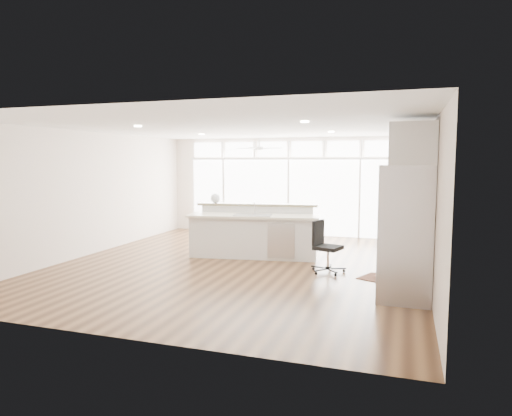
% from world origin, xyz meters
% --- Properties ---
extents(floor, '(7.00, 8.00, 0.02)m').
position_xyz_m(floor, '(0.00, 0.00, -0.01)').
color(floor, '#3D2412').
rests_on(floor, ground).
extents(ceiling, '(7.00, 8.00, 0.02)m').
position_xyz_m(ceiling, '(0.00, 0.00, 2.70)').
color(ceiling, white).
rests_on(ceiling, wall_back).
extents(wall_back, '(7.00, 0.04, 2.70)m').
position_xyz_m(wall_back, '(0.00, 4.00, 1.35)').
color(wall_back, silver).
rests_on(wall_back, floor).
extents(wall_front, '(7.00, 0.04, 2.70)m').
position_xyz_m(wall_front, '(0.00, -4.00, 1.35)').
color(wall_front, silver).
rests_on(wall_front, floor).
extents(wall_left, '(0.04, 8.00, 2.70)m').
position_xyz_m(wall_left, '(-3.50, 0.00, 1.35)').
color(wall_left, silver).
rests_on(wall_left, floor).
extents(wall_right, '(0.04, 8.00, 2.70)m').
position_xyz_m(wall_right, '(3.50, 0.00, 1.35)').
color(wall_right, silver).
rests_on(wall_right, floor).
extents(glass_wall, '(5.80, 0.06, 2.08)m').
position_xyz_m(glass_wall, '(0.00, 3.94, 1.05)').
color(glass_wall, white).
rests_on(glass_wall, wall_back).
extents(transom_row, '(5.90, 0.06, 0.40)m').
position_xyz_m(transom_row, '(0.00, 3.94, 2.38)').
color(transom_row, white).
rests_on(transom_row, wall_back).
extents(desk_window, '(0.04, 0.85, 0.85)m').
position_xyz_m(desk_window, '(3.46, 0.30, 1.55)').
color(desk_window, silver).
rests_on(desk_window, wall_right).
extents(ceiling_fan, '(1.16, 1.16, 0.32)m').
position_xyz_m(ceiling_fan, '(-0.50, 2.80, 2.48)').
color(ceiling_fan, silver).
rests_on(ceiling_fan, ceiling).
extents(recessed_lights, '(3.40, 3.00, 0.02)m').
position_xyz_m(recessed_lights, '(0.00, 0.20, 2.68)').
color(recessed_lights, white).
rests_on(recessed_lights, ceiling).
extents(oven_cabinet, '(0.64, 1.20, 2.50)m').
position_xyz_m(oven_cabinet, '(3.17, 1.80, 1.25)').
color(oven_cabinet, silver).
rests_on(oven_cabinet, floor).
extents(desk_nook, '(0.72, 1.30, 0.76)m').
position_xyz_m(desk_nook, '(3.13, 0.30, 0.38)').
color(desk_nook, silver).
rests_on(desk_nook, floor).
extents(upper_cabinets, '(0.64, 1.30, 0.64)m').
position_xyz_m(upper_cabinets, '(3.17, 0.30, 2.35)').
color(upper_cabinets, silver).
rests_on(upper_cabinets, wall_right).
extents(refrigerator, '(0.76, 0.90, 2.00)m').
position_xyz_m(refrigerator, '(3.11, -1.35, 1.00)').
color(refrigerator, '#B5B5BA').
rests_on(refrigerator, floor).
extents(fridge_cabinet, '(0.64, 0.90, 0.60)m').
position_xyz_m(fridge_cabinet, '(3.17, -1.35, 2.30)').
color(fridge_cabinet, silver).
rests_on(fridge_cabinet, wall_right).
extents(framed_photos, '(0.06, 0.22, 0.80)m').
position_xyz_m(framed_photos, '(3.46, 0.92, 1.40)').
color(framed_photos, black).
rests_on(framed_photos, wall_right).
extents(kitchen_island, '(2.93, 1.45, 1.11)m').
position_xyz_m(kitchen_island, '(0.02, 0.79, 0.56)').
color(kitchen_island, silver).
rests_on(kitchen_island, floor).
extents(rug, '(0.98, 0.87, 0.01)m').
position_xyz_m(rug, '(2.80, -0.30, 0.01)').
color(rug, '#351911').
rests_on(rug, floor).
extents(office_chair, '(0.61, 0.58, 0.95)m').
position_xyz_m(office_chair, '(1.77, -0.10, 0.48)').
color(office_chair, black).
rests_on(office_chair, floor).
extents(fishbowl, '(0.26, 0.26, 0.22)m').
position_xyz_m(fishbowl, '(-0.97, 1.05, 1.22)').
color(fishbowl, silver).
rests_on(fishbowl, kitchen_island).
extents(monitor, '(0.14, 0.46, 0.38)m').
position_xyz_m(monitor, '(3.05, 0.30, 0.95)').
color(monitor, black).
rests_on(monitor, desk_nook).
extents(keyboard, '(0.12, 0.31, 0.02)m').
position_xyz_m(keyboard, '(2.88, 0.30, 0.77)').
color(keyboard, silver).
rests_on(keyboard, desk_nook).
extents(potted_plant, '(0.30, 0.33, 0.24)m').
position_xyz_m(potted_plant, '(3.17, 1.80, 2.62)').
color(potted_plant, '#2E5D28').
rests_on(potted_plant, oven_cabinet).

